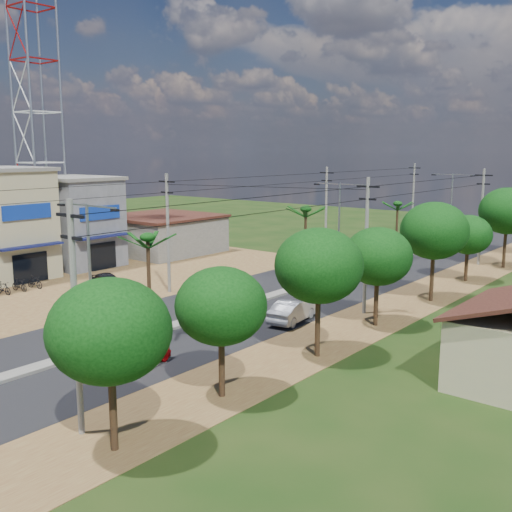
% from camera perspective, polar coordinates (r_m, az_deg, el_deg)
% --- Properties ---
extents(ground, '(160.00, 160.00, 0.00)m').
position_cam_1_polar(ground, '(33.71, -15.18, -8.83)').
color(ground, black).
rests_on(ground, ground).
extents(road, '(12.00, 110.00, 0.04)m').
position_cam_1_polar(road, '(43.74, 0.94, -4.08)').
color(road, black).
rests_on(road, ground).
extents(median, '(1.00, 90.00, 0.18)m').
position_cam_1_polar(median, '(46.05, 3.25, -3.28)').
color(median, '#605E56').
rests_on(median, ground).
extents(dirt_lot_west, '(18.00, 46.00, 0.04)m').
position_cam_1_polar(dirt_lot_west, '(50.03, -17.88, -2.76)').
color(dirt_lot_west, brown).
rests_on(dirt_lot_west, ground).
extents(dirt_shoulder_east, '(5.00, 90.00, 0.03)m').
position_cam_1_polar(dirt_shoulder_east, '(39.26, 10.81, -5.93)').
color(dirt_shoulder_east, brown).
rests_on(dirt_shoulder_east, ground).
extents(shophouse_cream, '(9.00, 6.40, 9.30)m').
position_cam_1_polar(shophouse_cream, '(54.74, -23.04, 2.93)').
color(shophouse_cream, tan).
rests_on(shophouse_cream, ground).
extents(shophouse_grey, '(9.00, 6.40, 8.30)m').
position_cam_1_polar(shophouse_grey, '(58.37, -16.95, 3.20)').
color(shophouse_grey, '#53555B').
rests_on(shophouse_grey, ground).
extents(low_shed, '(10.40, 10.40, 3.95)m').
position_cam_1_polar(low_shed, '(64.00, -8.94, 2.11)').
color(low_shed, '#605E56').
rests_on(low_shed, ground).
extents(telecom_tower, '(3.80, 3.80, 43.00)m').
position_cam_1_polar(telecom_tower, '(62.79, -20.38, 17.17)').
color(telecom_tower, gray).
rests_on(telecom_tower, ground).
extents(tree_east_a, '(4.40, 4.40, 6.37)m').
position_cam_1_polar(tree_east_a, '(21.66, -13.78, -6.95)').
color(tree_east_a, black).
rests_on(tree_east_a, ground).
extents(tree_east_b, '(4.00, 4.00, 5.83)m').
position_cam_1_polar(tree_east_b, '(25.80, -3.34, -4.78)').
color(tree_east_b, black).
rests_on(tree_east_b, ground).
extents(tree_east_c, '(4.60, 4.60, 6.83)m').
position_cam_1_polar(tree_east_c, '(30.81, 6.00, -0.93)').
color(tree_east_c, black).
rests_on(tree_east_c, ground).
extents(tree_east_d, '(4.20, 4.20, 6.13)m').
position_cam_1_polar(tree_east_d, '(37.02, 11.52, -0.05)').
color(tree_east_d, black).
rests_on(tree_east_d, ground).
extents(tree_east_e, '(4.80, 4.80, 7.14)m').
position_cam_1_polar(tree_east_e, '(44.01, 16.63, 2.31)').
color(tree_east_e, black).
rests_on(tree_east_e, ground).
extents(tree_east_f, '(3.80, 3.80, 5.52)m').
position_cam_1_polar(tree_east_f, '(51.73, 19.56, 1.91)').
color(tree_east_f, black).
rests_on(tree_east_f, ground).
extents(tree_east_g, '(5.00, 5.00, 7.38)m').
position_cam_1_polar(tree_east_g, '(58.97, 22.82, 3.97)').
color(tree_east_g, black).
rests_on(tree_east_g, ground).
extents(palm_median_near, '(2.00, 2.00, 6.15)m').
position_cam_1_polar(palm_median_near, '(34.81, -10.28, 1.35)').
color(palm_median_near, black).
rests_on(palm_median_near, ground).
extents(palm_median_mid, '(2.00, 2.00, 6.55)m').
position_cam_1_polar(palm_median_mid, '(46.70, 4.76, 4.13)').
color(palm_median_mid, black).
rests_on(palm_median_mid, ground).
extents(palm_median_far, '(2.00, 2.00, 5.85)m').
position_cam_1_polar(palm_median_far, '(60.59, 13.34, 4.65)').
color(palm_median_far, black).
rests_on(palm_median_far, ground).
extents(streetlight_near, '(5.10, 0.18, 8.00)m').
position_cam_1_polar(streetlight_near, '(32.51, -15.57, -0.82)').
color(streetlight_near, gray).
rests_on(streetlight_near, ground).
extents(streetlight_mid, '(5.10, 0.18, 8.00)m').
position_cam_1_polar(streetlight_mid, '(51.00, 7.92, 3.31)').
color(streetlight_mid, gray).
rests_on(streetlight_mid, ground).
extents(streetlight_far, '(5.10, 0.18, 8.00)m').
position_cam_1_polar(streetlight_far, '(73.46, 18.11, 4.96)').
color(streetlight_far, gray).
rests_on(streetlight_far, ground).
extents(utility_pole_w_b, '(1.60, 0.24, 9.00)m').
position_cam_1_polar(utility_pole_w_b, '(45.36, -8.39, 2.42)').
color(utility_pole_w_b, '#605E56').
rests_on(utility_pole_w_b, ground).
extents(utility_pole_w_c, '(1.60, 0.24, 9.00)m').
position_cam_1_polar(utility_pole_w_c, '(62.28, 6.70, 4.53)').
color(utility_pole_w_c, '#605E56').
rests_on(utility_pole_w_c, ground).
extents(utility_pole_w_d, '(1.60, 0.24, 9.00)m').
position_cam_1_polar(utility_pole_w_d, '(80.75, 14.75, 5.53)').
color(utility_pole_w_d, '#605E56').
rests_on(utility_pole_w_d, ground).
extents(utility_pole_e_a, '(1.60, 0.24, 9.00)m').
position_cam_1_polar(utility_pole_e_a, '(23.16, -16.82, -5.29)').
color(utility_pole_e_a, '#605E56').
rests_on(utility_pole_e_a, ground).
extents(utility_pole_e_b, '(1.60, 0.24, 9.00)m').
position_cam_1_polar(utility_pole_e_b, '(39.57, 10.45, 1.25)').
color(utility_pole_e_b, '#605E56').
rests_on(utility_pole_e_b, ground).
extents(utility_pole_e_c, '(1.60, 0.24, 9.00)m').
position_cam_1_polar(utility_pole_e_c, '(59.69, 20.67, 3.71)').
color(utility_pole_e_c, '#605E56').
rests_on(utility_pole_e_c, ground).
extents(car_red_near, '(2.26, 4.23, 1.37)m').
position_cam_1_polar(car_red_near, '(30.71, -11.30, -9.20)').
color(car_red_near, '#99080B').
rests_on(car_red_near, ground).
extents(car_silver_mid, '(2.14, 4.47, 1.41)m').
position_cam_1_polar(car_silver_mid, '(37.85, 3.51, -5.28)').
color(car_silver_mid, gray).
rests_on(car_silver_mid, ground).
extents(car_white_far, '(3.03, 5.57, 1.53)m').
position_cam_1_polar(car_white_far, '(55.42, 4.85, -0.29)').
color(car_white_far, silver).
rests_on(car_white_far, ground).
extents(car_parked_dark, '(4.50, 2.89, 1.43)m').
position_cam_1_polar(car_parked_dark, '(46.95, -13.93, -2.52)').
color(car_parked_dark, black).
rests_on(car_parked_dark, ground).
extents(moto_rider_east, '(1.16, 1.98, 0.98)m').
position_cam_1_polar(moto_rider_east, '(30.48, -14.43, -9.86)').
color(moto_rider_east, black).
rests_on(moto_rider_east, ground).
extents(moto_rider_west_a, '(0.75, 1.81, 0.93)m').
position_cam_1_polar(moto_rider_west_a, '(46.51, -1.36, -2.65)').
color(moto_rider_west_a, black).
rests_on(moto_rider_west_a, ground).
extents(moto_rider_west_b, '(0.45, 1.50, 0.89)m').
position_cam_1_polar(moto_rider_west_b, '(53.35, 7.15, -1.09)').
color(moto_rider_west_b, black).
rests_on(moto_rider_west_b, ground).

